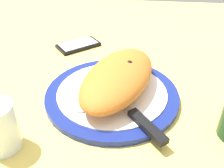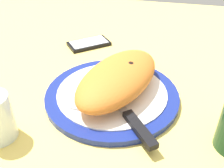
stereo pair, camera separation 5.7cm
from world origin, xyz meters
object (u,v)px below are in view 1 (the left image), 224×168
at_px(fork, 87,92).
at_px(knife, 138,118).
at_px(calzone, 118,77).
at_px(smartphone, 78,45).
at_px(water_glass, 0,130).
at_px(plate, 112,94).

height_order(fork, knife, knife).
relative_size(calzone, fork, 1.69).
distance_m(fork, smartphone, 0.27).
bearing_deg(knife, smartphone, -150.11).
height_order(knife, smartphone, knife).
relative_size(smartphone, water_glass, 1.53).
bearing_deg(calzone, knife, 26.53).
height_order(knife, water_glass, water_glass).
xyz_separation_m(knife, smartphone, (-0.34, -0.19, -0.02)).
bearing_deg(smartphone, water_glass, -6.37).
bearing_deg(knife, fork, -123.35).
distance_m(plate, knife, 0.11).
distance_m(plate, fork, 0.06).
distance_m(plate, calzone, 0.05).
relative_size(plate, water_glass, 3.27).
relative_size(calzone, water_glass, 3.16).
height_order(calzone, water_glass, water_glass).
distance_m(calzone, fork, 0.08).
relative_size(fork, smartphone, 1.22).
bearing_deg(fork, smartphone, -163.48).
xyz_separation_m(fork, water_glass, (0.16, -0.12, 0.02)).
xyz_separation_m(calzone, smartphone, (-0.24, -0.15, -0.05)).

